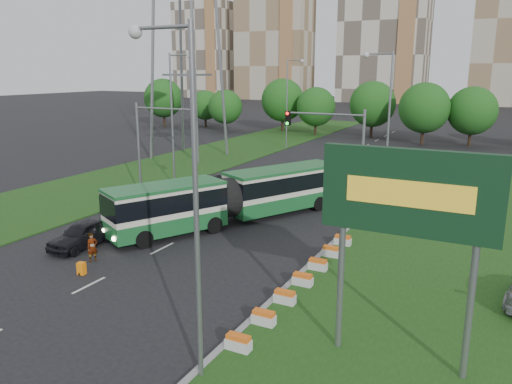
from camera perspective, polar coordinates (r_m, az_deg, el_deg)
The scene contains 19 objects.
ground at distance 29.36m, azimuth -5.97°, elevation -7.34°, with size 360.00×360.00×0.00m, color black.
grass_median at distance 32.71m, azimuth 22.00°, elevation -5.93°, with size 14.00×60.00×0.15m, color #1C4212.
median_kerb at distance 33.85m, azimuth 10.22°, elevation -4.44°, with size 0.30×60.00×0.18m, color gray.
left_verge at distance 59.13m, azimuth -7.57°, elevation 3.42°, with size 12.00×110.00×0.10m, color #1C4212.
lane_markings at distance 47.73m, azimuth 4.01°, elevation 0.97°, with size 0.20×100.00×0.01m, color beige, non-canonical shape.
flower_planters at distance 25.18m, azimuth 5.35°, elevation -9.90°, with size 1.10×13.70×0.60m, color silver, non-canonical shape.
billboard at distance 17.69m, azimuth 17.03°, elevation -1.14°, with size 6.00×0.37×8.00m.
traffic_mast_median at distance 34.87m, azimuth 9.54°, elevation 5.02°, with size 5.76×0.32×8.00m.
traffic_mast_left at distance 41.12m, azimuth -11.59°, elevation 6.24°, with size 5.76×0.32×8.00m.
street_lamps at distance 37.81m, azimuth -1.80°, elevation 6.86°, with size 36.00×60.00×12.00m, color gray, non-canonical shape.
tree_line at distance 78.32m, azimuth 23.38°, elevation 8.22°, with size 120.00×8.00×9.00m, color #1A5015, non-canonical shape.
apartment_tower_west at distance 191.02m, azimuth 2.15°, elevation 17.78°, with size 26.00×15.00×48.00m, color #BEB299.
apartment_tower_cwest at distance 178.17m, azimuth 14.56°, elevation 18.31°, with size 28.00×15.00×52.00m, color beige.
midrise_west at distance 205.09m, azimuth -5.79°, elevation 15.77°, with size 22.00×14.00×36.00m, color beige.
articulated_bus at distance 35.40m, azimuth -2.94°, elevation -0.49°, with size 2.83×18.15×2.99m.
car_left_near at distance 32.30m, azimuth -19.19°, elevation -4.59°, with size 1.87×4.64×1.58m, color black.
car_left_far at distance 44.91m, azimuth -5.45°, elevation 1.01°, with size 1.42×4.06×1.34m, color black.
pedestrian at distance 29.67m, azimuth -18.20°, elevation -6.02°, with size 0.61×0.40×1.68m, color gray.
shopping_trolley at distance 28.22m, azimuth -19.32°, elevation -8.25°, with size 0.39×0.41×0.67m.
Camera 1 is at (15.02, -22.92, 10.53)m, focal length 35.00 mm.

